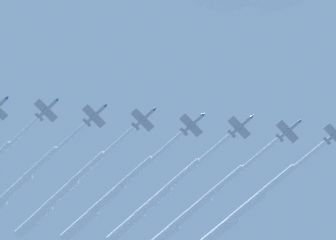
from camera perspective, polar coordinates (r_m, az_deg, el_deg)
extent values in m
cylinder|color=#9EA3AD|center=(222.39, 14.13, -1.12)|extent=(8.06, 6.18, 1.22)
cylinder|color=black|center=(222.92, 13.20, -1.91)|extent=(1.02, 1.09, 0.92)
cube|color=#9EA3AD|center=(222.40, 14.03, -1.22)|extent=(7.02, 8.39, 1.11)
cube|color=#1959A5|center=(221.16, 13.39, -0.52)|extent=(2.29, 1.90, 0.18)
cube|color=#9EA3AD|center=(222.80, 13.39, -1.75)|extent=(2.74, 3.24, 0.47)
cube|color=#1959A5|center=(223.68, 13.36, -1.67)|extent=(1.34, 1.08, 1.90)
cylinder|color=white|center=(223.86, 11.86, -3.04)|extent=(13.33, 10.04, 1.55)
cylinder|color=white|center=(226.15, 9.26, -5.13)|extent=(13.78, 10.68, 2.33)
cylinder|color=white|center=(229.41, 6.83, -7.27)|extent=(14.23, 11.31, 3.11)
cylinder|color=white|center=(233.39, 4.46, -9.34)|extent=(14.68, 11.95, 3.88)
cylinder|color=#9EA3AD|center=(218.15, 10.24, -0.88)|extent=(8.08, 6.16, 1.23)
cone|color=#1959A5|center=(217.46, 11.24, -0.03)|extent=(1.73, 1.70, 1.17)
cylinder|color=black|center=(218.89, 9.30, -1.68)|extent=(1.02, 1.10, 0.92)
ellipsoid|color=black|center=(218.31, 10.62, -0.51)|extent=(2.04, 1.77, 0.77)
cube|color=#9EA3AD|center=(218.18, 10.13, -0.98)|extent=(6.99, 8.39, 1.18)
cube|color=#1959A5|center=(219.40, 10.79, -1.67)|extent=(2.29, 1.90, 0.19)
cube|color=#1959A5|center=(217.15, 9.47, -0.26)|extent=(2.29, 1.90, 0.19)
cube|color=#9EA3AD|center=(218.73, 9.49, -1.51)|extent=(2.73, 3.24, 0.50)
cube|color=#1959A5|center=(219.63, 9.47, -1.43)|extent=(1.35, 1.09, 1.90)
cylinder|color=white|center=(220.38, 7.73, -3.00)|extent=(15.39, 11.40, 1.56)
cylinder|color=white|center=(223.92, 4.73, -5.43)|extent=(15.84, 12.04, 2.34)
cylinder|color=white|center=(228.64, 1.92, -7.87)|extent=(16.29, 12.68, 3.13)
cylinder|color=white|center=(234.29, -0.78, -10.20)|extent=(16.73, 13.32, 3.91)
cylinder|color=#9EA3AD|center=(215.72, 6.19, -0.54)|extent=(8.07, 6.18, 1.23)
cone|color=#1959A5|center=(214.78, 7.19, 0.33)|extent=(1.73, 1.70, 1.17)
cylinder|color=black|center=(216.70, 5.26, -1.34)|extent=(1.02, 1.10, 0.92)
ellipsoid|color=black|center=(215.78, 6.58, -0.16)|extent=(2.04, 1.78, 0.77)
cube|color=#9EA3AD|center=(215.78, 6.08, -0.64)|extent=(7.01, 8.39, 1.19)
cube|color=#1959A5|center=(216.80, 6.77, -1.34)|extent=(2.29, 1.90, 0.19)
cube|color=#1959A5|center=(214.95, 5.40, 0.09)|extent=(2.29, 1.90, 0.19)
cube|color=#9EA3AD|center=(216.49, 5.45, -1.18)|extent=(2.73, 3.24, 0.50)
cube|color=#1959A5|center=(217.39, 5.45, -1.10)|extent=(1.35, 1.10, 1.90)
cylinder|color=white|center=(218.38, 3.87, -2.55)|extent=(13.83, 10.36, 1.56)
cylinder|color=white|center=(222.13, 1.21, -4.73)|extent=(14.28, 11.00, 2.35)
cylinder|color=white|center=(226.82, -1.25, -6.95)|extent=(14.73, 11.64, 3.13)
cylinder|color=white|center=(232.24, -3.61, -9.07)|extent=(15.18, 12.28, 3.91)
cylinder|color=#9EA3AD|center=(212.91, 2.09, -0.36)|extent=(8.10, 6.14, 1.24)
cone|color=#1959A5|center=(211.73, 3.09, 0.51)|extent=(1.74, 1.71, 1.18)
cylinder|color=black|center=(214.13, 1.16, -1.17)|extent=(1.02, 1.10, 0.93)
ellipsoid|color=black|center=(212.88, 2.48, 0.02)|extent=(2.04, 1.78, 0.78)
cube|color=#9EA3AD|center=(213.00, 1.98, -0.45)|extent=(6.97, 8.40, 1.26)
cube|color=#1959A5|center=(213.80, 2.68, -1.18)|extent=(2.29, 1.89, 0.19)
cube|color=#1959A5|center=(212.40, 1.27, 0.29)|extent=(2.29, 1.89, 0.19)
cube|color=#9EA3AD|center=(213.87, 1.35, -1.00)|extent=(2.72, 3.24, 0.53)
cube|color=#1959A5|center=(214.77, 1.37, -0.92)|extent=(1.36, 1.10, 1.90)
cylinder|color=white|center=(216.14, -0.22, -2.37)|extent=(13.84, 10.26, 1.57)
cylinder|color=white|center=(220.54, -2.84, -4.54)|extent=(14.29, 10.91, 2.36)
cylinder|color=white|center=(225.81, -5.24, -6.74)|extent=(14.74, 11.55, 3.15)
cylinder|color=white|center=(231.77, -7.54, -8.83)|extent=(15.19, 12.20, 3.94)
cylinder|color=#9EA3AD|center=(213.55, -2.08, 0.10)|extent=(8.08, 6.14, 1.22)
cone|color=#1959A5|center=(212.13, -1.11, 0.97)|extent=(1.73, 1.69, 1.16)
cylinder|color=black|center=(215.00, -2.98, -0.72)|extent=(1.02, 1.09, 0.91)
ellipsoid|color=black|center=(213.43, -1.69, 0.47)|extent=(2.04, 1.77, 0.76)
cube|color=#9EA3AD|center=(213.67, -2.18, 0.00)|extent=(6.99, 8.40, 1.11)
cube|color=#1959A5|center=(214.32, -1.47, -0.72)|extent=(2.29, 1.89, 0.18)
cube|color=#1959A5|center=(213.21, -2.90, 0.73)|extent=(2.29, 1.89, 0.18)
cube|color=#9EA3AD|center=(214.69, -2.80, -0.55)|extent=(2.73, 3.25, 0.47)
cube|color=#1959A5|center=(215.59, -2.76, -0.47)|extent=(1.34, 1.08, 1.90)
cylinder|color=white|center=(217.37, -4.32, -1.93)|extent=(13.93, 10.36, 1.55)
cylinder|color=white|center=(222.45, -6.86, -4.11)|extent=(14.38, 11.00, 2.33)
cylinder|color=white|center=(228.36, -9.17, -6.31)|extent=(14.82, 11.63, 3.10)
cylinder|color=white|center=(234.94, -11.37, -8.39)|extent=(15.26, 12.27, 3.88)
cylinder|color=#9EA3AD|center=(214.22, -6.23, 0.42)|extent=(8.13, 6.10, 1.24)
cone|color=#1959A5|center=(212.56, -5.29, 1.29)|extent=(1.74, 1.71, 1.18)
cylinder|color=black|center=(215.87, -7.11, -0.38)|extent=(1.02, 1.11, 0.93)
ellipsoid|color=black|center=(214.00, -5.84, 0.79)|extent=(2.05, 1.77, 0.78)
cube|color=#9EA3AD|center=(214.36, -6.34, 0.32)|extent=(6.93, 8.41, 1.32)
cube|color=#1959A5|center=(214.72, -5.62, -0.41)|extent=(2.30, 1.88, 0.20)
cube|color=#1959A5|center=(214.19, -7.05, 1.07)|extent=(2.30, 1.88, 0.20)
cube|color=#9EA3AD|center=(215.53, -6.93, -0.22)|extent=(2.70, 3.25, 0.55)
cube|color=#1959A5|center=(216.42, -6.88, -0.15)|extent=(1.37, 1.11, 1.90)
cylinder|color=white|center=(218.50, -8.38, -1.55)|extent=(13.71, 10.05, 1.58)
cylinder|color=white|center=(224.03, -10.78, -3.65)|extent=(14.15, 10.71, 2.37)
cylinder|color=white|center=(230.27, -12.95, -5.76)|extent=(14.60, 11.36, 3.17)
cylinder|color=#9EA3AD|center=(217.43, -10.27, 0.89)|extent=(8.10, 6.14, 1.23)
cone|color=#1959A5|center=(215.55, -9.38, 1.76)|extent=(1.74, 1.70, 1.17)
cylinder|color=black|center=(219.29, -11.09, 0.09)|extent=(1.02, 1.10, 0.93)
ellipsoid|color=black|center=(217.11, -9.89, 1.26)|extent=(2.04, 1.78, 0.77)
cube|color=#9EA3AD|center=(217.59, -10.37, 0.80)|extent=(6.97, 8.40, 1.24)
cube|color=#1959A5|center=(217.76, -9.65, 0.08)|extent=(2.29, 1.89, 0.19)
cube|color=#1959A5|center=(217.61, -11.08, 1.52)|extent=(2.29, 1.89, 0.19)
cube|color=#9EA3AD|center=(218.90, -10.93, 0.25)|extent=(2.72, 3.24, 0.52)
cube|color=#1959A5|center=(219.77, -10.86, 0.33)|extent=(1.36, 1.10, 1.90)
cylinder|color=white|center=(222.20, -12.28, -1.07)|extent=(13.62, 10.12, 1.57)
cone|color=#1959A5|center=(216.55, -13.53, 1.89)|extent=(1.72, 1.68, 1.14)
ellipsoid|color=black|center=(218.25, -14.01, 1.40)|extent=(2.03, 1.76, 0.75)
cube|color=#1959A5|center=(218.95, -13.74, 0.23)|extent=(2.29, 1.90, 0.16)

